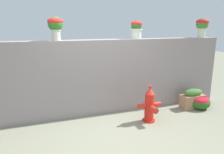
{
  "coord_description": "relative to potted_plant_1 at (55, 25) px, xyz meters",
  "views": [
    {
      "loc": [
        -1.21,
        -3.33,
        1.94
      ],
      "look_at": [
        0.26,
        0.9,
        0.85
      ],
      "focal_mm": 33.82,
      "sensor_mm": 36.0,
      "label": 1
    }
  ],
  "objects": [
    {
      "name": "potted_plant_2",
      "position": [
        1.79,
        0.06,
        -0.07
      ],
      "size": [
        0.27,
        0.27,
        0.42
      ],
      "color": "silver",
      "rests_on": "stone_wall"
    },
    {
      "name": "potted_plant_3",
      "position": [
        3.57,
        -0.0,
        0.0
      ],
      "size": [
        0.31,
        0.31,
        0.48
      ],
      "color": "beige",
      "rests_on": "stone_wall"
    },
    {
      "name": "fire_hydrant",
      "position": [
        1.72,
        -0.82,
        -1.61
      ],
      "size": [
        0.52,
        0.41,
        0.77
      ],
      "color": "red",
      "rests_on": "ground"
    },
    {
      "name": "flower_bush_left",
      "position": [
        3.21,
        -0.58,
        -1.79
      ],
      "size": [
        0.51,
        0.46,
        0.32
      ],
      "color": "#29571C",
      "rests_on": "ground"
    },
    {
      "name": "stone_wall",
      "position": [
        0.87,
        0.03,
        -1.13
      ],
      "size": [
        6.13,
        0.37,
        1.65
      ],
      "primitive_type": "cube",
      "color": "gray",
      "rests_on": "ground"
    },
    {
      "name": "potted_plant_1",
      "position": [
        0.0,
        0.0,
        0.0
      ],
      "size": [
        0.31,
        0.31,
        0.47
      ],
      "color": "beige",
      "rests_on": "stone_wall"
    },
    {
      "name": "ground_plane",
      "position": [
        0.87,
        -1.08,
        -1.96
      ],
      "size": [
        24.0,
        24.0,
        0.0
      ],
      "primitive_type": "plane",
      "color": "gray"
    },
    {
      "name": "planter_box",
      "position": [
        3.07,
        -0.5,
        -1.73
      ],
      "size": [
        0.57,
        0.28,
        0.48
      ],
      "color": "#A27653",
      "rests_on": "ground"
    }
  ]
}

